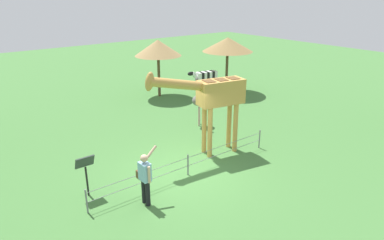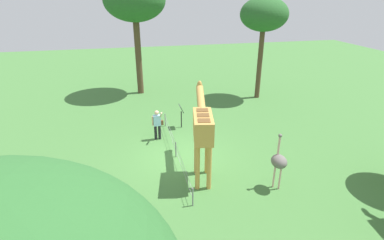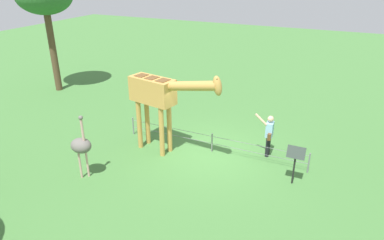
{
  "view_description": "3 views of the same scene",
  "coord_description": "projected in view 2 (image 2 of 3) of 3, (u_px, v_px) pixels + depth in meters",
  "views": [
    {
      "loc": [
        6.18,
        8.44,
        5.86
      ],
      "look_at": [
        -0.44,
        -0.17,
        1.77
      ],
      "focal_mm": 32.53,
      "sensor_mm": 36.0,
      "label": 1
    },
    {
      "loc": [
        -11.86,
        2.09,
        7.02
      ],
      "look_at": [
        -0.3,
        -0.5,
        1.91
      ],
      "focal_mm": 28.04,
      "sensor_mm": 36.0,
      "label": 2
    },
    {
      "loc": [
        4.15,
        -10.59,
        6.47
      ],
      "look_at": [
        -0.65,
        -0.19,
        1.33
      ],
      "focal_mm": 32.55,
      "sensor_mm": 36.0,
      "label": 3
    }
  ],
  "objects": [
    {
      "name": "ground_plane",
      "position": [
        180.0,
        156.0,
        13.83
      ],
      "size": [
        60.0,
        60.0,
        0.0
      ],
      "primitive_type": "plane",
      "color": "#427538"
    },
    {
      "name": "giraffe",
      "position": [
        202.0,
        126.0,
        11.5
      ],
      "size": [
        3.78,
        1.19,
        3.41
      ],
      "color": "#C69347",
      "rests_on": "ground_plane"
    },
    {
      "name": "visitor",
      "position": [
        157.0,
        123.0,
        15.08
      ],
      "size": [
        0.66,
        0.58,
        1.67
      ],
      "color": "black",
      "rests_on": "ground_plane"
    },
    {
      "name": "ostrich",
      "position": [
        279.0,
        161.0,
        11.16
      ],
      "size": [
        0.7,
        0.56,
        2.25
      ],
      "color": "#CC9E93",
      "rests_on": "ground_plane"
    },
    {
      "name": "tree_east",
      "position": [
        264.0,
        15.0,
        19.33
      ],
      "size": [
        3.11,
        3.11,
        6.73
      ],
      "color": "brown",
      "rests_on": "ground_plane"
    },
    {
      "name": "tree_northeast",
      "position": [
        134.0,
        1.0,
        19.93
      ],
      "size": [
        4.16,
        4.16,
        7.95
      ],
      "color": "brown",
      "rests_on": "ground_plane"
    },
    {
      "name": "info_sign",
      "position": [
        181.0,
        112.0,
        16.4
      ],
      "size": [
        0.56,
        0.21,
        1.32
      ],
      "color": "black",
      "rests_on": "ground_plane"
    },
    {
      "name": "wire_fence",
      "position": [
        176.0,
        149.0,
        13.63
      ],
      "size": [
        7.05,
        0.05,
        0.75
      ],
      "color": "slate",
      "rests_on": "ground_plane"
    }
  ]
}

